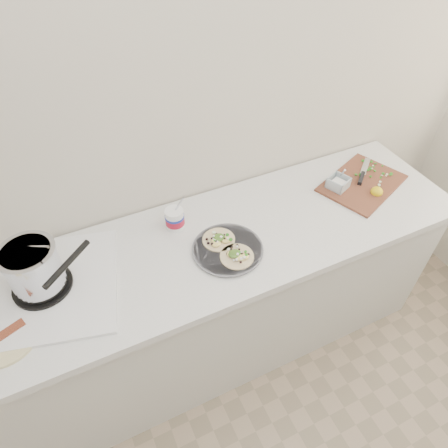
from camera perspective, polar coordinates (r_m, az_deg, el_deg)
name	(u,v)px	position (r m, az deg, el deg)	size (l,w,h in m)	color
counter	(210,299)	(2.12, -2.02, -10.69)	(2.44, 0.66, 0.90)	beige
stove	(37,275)	(1.69, -25.14, -6.58)	(0.67, 0.64, 0.27)	silver
taco_plate	(228,248)	(1.72, 0.52, -3.43)	(0.31, 0.31, 0.04)	#595960
tub	(175,217)	(1.80, -6.97, 1.01)	(0.09, 0.09, 0.20)	white
cutboard	(360,181)	(2.17, 18.89, 5.81)	(0.51, 0.44, 0.07)	brown
bacon_plate	(4,337)	(1.68, -28.95, -13.89)	(0.25, 0.25, 0.02)	#C7BB85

